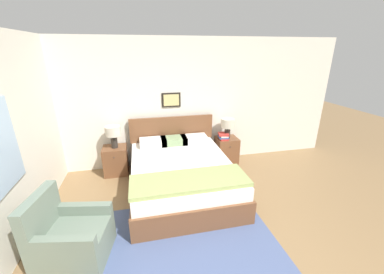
{
  "coord_description": "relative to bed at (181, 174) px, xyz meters",
  "views": [
    {
      "loc": [
        -0.77,
        -1.7,
        2.35
      ],
      "look_at": [
        -0.01,
        1.65,
        1.07
      ],
      "focal_mm": 22.0,
      "sensor_mm": 36.0,
      "label": 1
    }
  ],
  "objects": [
    {
      "name": "wall_back",
      "position": [
        0.16,
        1.15,
        0.99
      ],
      "size": [
        7.02,
        0.09,
        2.6
      ],
      "color": "silver",
      "rests_on": "ground_plane"
    },
    {
      "name": "wall_left",
      "position": [
        -2.18,
        -0.4,
        0.99
      ],
      "size": [
        0.08,
        5.4,
        2.6
      ],
      "color": "silver",
      "rests_on": "ground_plane"
    },
    {
      "name": "area_rug_main",
      "position": [
        -0.19,
        -1.2,
        -0.3
      ],
      "size": [
        2.39,
        1.66,
        0.01
      ],
      "color": "#47567F",
      "rests_on": "ground_plane"
    },
    {
      "name": "bed",
      "position": [
        0.0,
        0.0,
        0.0
      ],
      "size": [
        1.72,
        2.19,
        1.06
      ],
      "color": "brown",
      "rests_on": "ground_plane"
    },
    {
      "name": "armchair",
      "position": [
        -1.53,
        -1.16,
        -0.02
      ],
      "size": [
        0.87,
        0.8,
        0.87
      ],
      "rotation": [
        0.0,
        0.0,
        -1.76
      ],
      "color": "slate",
      "rests_on": "ground_plane"
    },
    {
      "name": "nightstand_near_window",
      "position": [
        -1.17,
        0.87,
        -0.03
      ],
      "size": [
        0.45,
        0.43,
        0.56
      ],
      "color": "brown",
      "rests_on": "ground_plane"
    },
    {
      "name": "nightstand_by_door",
      "position": [
        1.17,
        0.87,
        -0.03
      ],
      "size": [
        0.45,
        0.43,
        0.56
      ],
      "color": "brown",
      "rests_on": "ground_plane"
    },
    {
      "name": "table_lamp_near_window",
      "position": [
        -1.15,
        0.86,
        0.56
      ],
      "size": [
        0.29,
        0.29,
        0.43
      ],
      "color": "#2D2823",
      "rests_on": "nightstand_near_window"
    },
    {
      "name": "table_lamp_by_door",
      "position": [
        1.16,
        0.86,
        0.56
      ],
      "size": [
        0.29,
        0.29,
        0.43
      ],
      "color": "#2D2823",
      "rests_on": "nightstand_by_door"
    },
    {
      "name": "book_thick_bottom",
      "position": [
        1.07,
        0.83,
        0.27
      ],
      "size": [
        0.18,
        0.27,
        0.03
      ],
      "rotation": [
        0.0,
        0.0,
        -0.07
      ],
      "color": "#B7332D",
      "rests_on": "nightstand_by_door"
    },
    {
      "name": "book_hardcover_middle",
      "position": [
        1.07,
        0.83,
        0.31
      ],
      "size": [
        0.21,
        0.22,
        0.03
      ],
      "rotation": [
        0.0,
        0.0,
        -0.08
      ],
      "color": "#335693",
      "rests_on": "book_thick_bottom"
    },
    {
      "name": "book_novel_upper",
      "position": [
        1.07,
        0.83,
        0.33
      ],
      "size": [
        0.16,
        0.21,
        0.03
      ],
      "rotation": [
        0.0,
        0.0,
        0.0
      ],
      "color": "silver",
      "rests_on": "book_hardcover_middle"
    },
    {
      "name": "book_slim_near_top",
      "position": [
        1.07,
        0.83,
        0.37
      ],
      "size": [
        0.24,
        0.24,
        0.04
      ],
      "rotation": [
        0.0,
        0.0,
        -0.18
      ],
      "color": "#B7332D",
      "rests_on": "book_novel_upper"
    }
  ]
}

